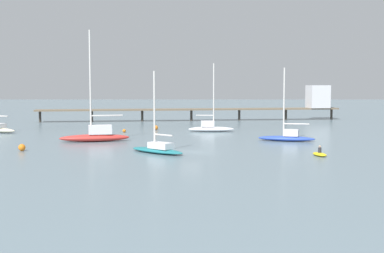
{
  "coord_description": "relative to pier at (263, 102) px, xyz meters",
  "views": [
    {
      "loc": [
        0.14,
        -60.89,
        7.92
      ],
      "look_at": [
        0.0,
        17.8,
        1.5
      ],
      "focal_mm": 49.74,
      "sensor_mm": 36.0,
      "label": 1
    }
  ],
  "objects": [
    {
      "name": "dinghy_yellow",
      "position": [
        -1.03,
        -56.29,
        -3.61
      ],
      "size": [
        1.59,
        2.75,
        1.14
      ],
      "color": "yellow",
      "rests_on": "ground_plane"
    },
    {
      "name": "sailboat_red",
      "position": [
        -28.11,
        -41.92,
        -2.86
      ],
      "size": [
        9.7,
        4.24,
        15.05
      ],
      "color": "red",
      "rests_on": "ground_plane"
    },
    {
      "name": "mooring_buoy_mid",
      "position": [
        -34.93,
        -52.13,
        -3.41
      ],
      "size": [
        0.83,
        0.83,
        0.83
      ],
      "primitive_type": "sphere",
      "color": "orange",
      "rests_on": "ground_plane"
    },
    {
      "name": "sailboat_blue",
      "position": [
        -1.94,
        -41.43,
        -3.16
      ],
      "size": [
        8.04,
        4.15,
        10.03
      ],
      "color": "#2D4CB7",
      "rests_on": "ground_plane"
    },
    {
      "name": "pier",
      "position": [
        0.0,
        0.0,
        0.0
      ],
      "size": [
        63.84,
        12.45,
        7.47
      ],
      "color": "brown",
      "rests_on": "ground_plane"
    },
    {
      "name": "mooring_buoy_near",
      "position": [
        -21.16,
        -24.28,
        -3.42
      ],
      "size": [
        0.81,
        0.81,
        0.81
      ],
      "primitive_type": "sphere",
      "color": "orange",
      "rests_on": "ground_plane"
    },
    {
      "name": "mooring_buoy_far",
      "position": [
        -25.94,
        -28.59,
        -3.55
      ],
      "size": [
        0.55,
        0.55,
        0.55
      ],
      "primitive_type": "sphere",
      "color": "orange",
      "rests_on": "ground_plane"
    },
    {
      "name": "sailboat_white",
      "position": [
        -11.94,
        -27.27,
        -3.08
      ],
      "size": [
        7.52,
        2.09,
        11.13
      ],
      "color": "white",
      "rests_on": "ground_plane"
    },
    {
      "name": "sailboat_teal",
      "position": [
        -18.88,
        -54.0,
        -3.24
      ],
      "size": [
        7.23,
        6.83,
        9.31
      ],
      "color": "#1E727A",
      "rests_on": "ground_plane"
    },
    {
      "name": "ground_plane",
      "position": [
        -15.14,
        -53.01,
        -3.82
      ],
      "size": [
        400.0,
        400.0,
        0.0
      ],
      "primitive_type": "plane",
      "color": "slate"
    }
  ]
}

